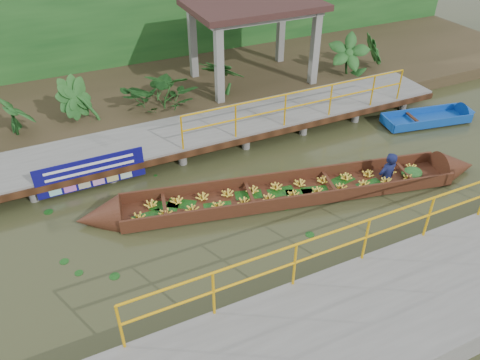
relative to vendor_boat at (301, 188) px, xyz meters
name	(u,v)px	position (x,y,z in m)	size (l,w,h in m)	color
ground	(257,208)	(-1.28, -0.02, -0.21)	(80.00, 80.00, 0.00)	#31351A
land_strip	(164,87)	(-1.28, 7.48, 0.02)	(30.00, 8.00, 0.45)	#332B19
far_dock	(206,130)	(-1.26, 3.41, 0.27)	(16.00, 2.06, 1.66)	slate
near_dock	(406,307)	(-0.28, -4.22, 0.10)	(18.00, 2.40, 1.73)	slate
pavilion	(253,13)	(1.72, 6.28, 2.61)	(4.40, 3.00, 3.00)	slate
foliage_backdrop	(140,20)	(-1.28, 9.98, 1.79)	(30.00, 0.80, 4.00)	#154318
vendor_boat	(301,188)	(0.00, 0.00, 0.00)	(10.65, 3.23, 2.07)	#371E0F
moored_blue_boat	(447,116)	(6.51, 1.45, -0.06)	(3.43, 1.42, 0.79)	#0D3E99
blue_banner	(91,173)	(-4.81, 2.46, 0.35)	(2.77, 0.04, 0.86)	#0E0C61
tropical_plants	(217,77)	(-0.10, 5.28, 1.03)	(14.25, 1.25, 1.57)	#154318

